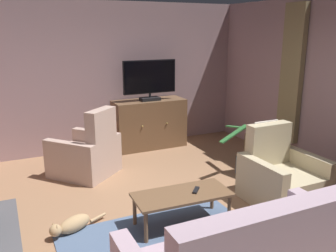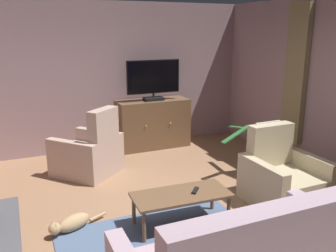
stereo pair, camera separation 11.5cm
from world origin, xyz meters
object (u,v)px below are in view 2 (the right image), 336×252
(potted_plant_tall_palm_by_window, at_px, (248,161))
(television, at_px, (153,79))
(tv_cabinet, at_px, (153,125))
(coffee_table, at_px, (181,197))
(armchair_in_far_corner, at_px, (283,179))
(cat, at_px, (71,223))
(armchair_near_window, at_px, (89,154))
(tv_remote, at_px, (195,190))

(potted_plant_tall_palm_by_window, bearing_deg, television, 114.86)
(tv_cabinet, relative_size, television, 1.33)
(potted_plant_tall_palm_by_window, bearing_deg, coffee_table, -149.13)
(coffee_table, xyz_separation_m, armchair_in_far_corner, (1.49, 0.02, -0.04))
(television, bearing_deg, cat, -128.90)
(cat, bearing_deg, armchair_near_window, 71.19)
(television, xyz_separation_m, coffee_table, (-0.77, -2.82, -0.97))
(armchair_in_far_corner, relative_size, armchair_near_window, 0.84)
(tv_cabinet, xyz_separation_m, coffee_table, (-0.77, -2.88, -0.08))
(armchair_in_far_corner, xyz_separation_m, potted_plant_tall_palm_by_window, (0.14, 0.95, -0.10))
(tv_cabinet, bearing_deg, potted_plant_tall_palm_by_window, -65.75)
(cat, bearing_deg, coffee_table, -17.75)
(tv_cabinet, distance_m, cat, 3.20)
(coffee_table, relative_size, armchair_near_window, 0.95)
(armchair_in_far_corner, height_order, cat, armchair_in_far_corner)
(armchair_near_window, distance_m, cat, 1.73)
(television, xyz_separation_m, armchair_in_far_corner, (0.72, -2.80, -1.01))
(tv_cabinet, xyz_separation_m, armchair_near_window, (-1.42, -0.87, -0.11))
(armchair_in_far_corner, bearing_deg, tv_cabinet, 104.18)
(potted_plant_tall_palm_by_window, bearing_deg, tv_remote, -145.85)
(television, distance_m, coffee_table, 3.09)
(coffee_table, height_order, armchair_in_far_corner, armchair_in_far_corner)
(tv_remote, bearing_deg, armchair_in_far_corner, 133.28)
(television, distance_m, cat, 3.37)
(tv_cabinet, relative_size, potted_plant_tall_palm_by_window, 1.37)
(cat, bearing_deg, tv_cabinet, 51.71)
(armchair_in_far_corner, distance_m, armchair_near_window, 2.92)
(television, bearing_deg, potted_plant_tall_palm_by_window, -65.14)
(coffee_table, bearing_deg, television, 74.71)
(tv_cabinet, xyz_separation_m, tv_remote, (-0.60, -2.89, -0.03))
(cat, bearing_deg, television, 51.10)
(tv_cabinet, bearing_deg, television, -90.00)
(tv_cabinet, bearing_deg, tv_remote, -101.68)
(armchair_in_far_corner, relative_size, potted_plant_tall_palm_by_window, 1.01)
(armchair_in_far_corner, bearing_deg, coffee_table, -179.24)
(coffee_table, xyz_separation_m, armchair_near_window, (-0.64, 2.01, -0.03))
(tv_cabinet, distance_m, armchair_near_window, 1.67)
(potted_plant_tall_palm_by_window, bearing_deg, cat, -168.20)
(television, relative_size, armchair_in_far_corner, 1.02)
(tv_cabinet, bearing_deg, cat, -128.29)
(television, distance_m, tv_remote, 3.04)
(tv_remote, distance_m, potted_plant_tall_palm_by_window, 1.77)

